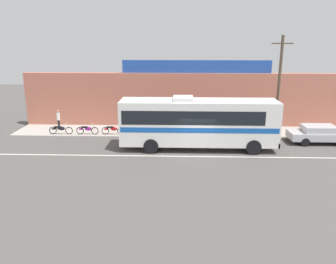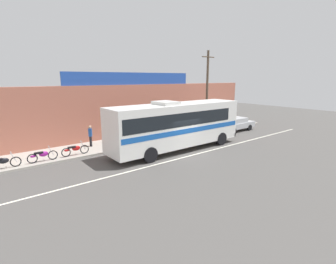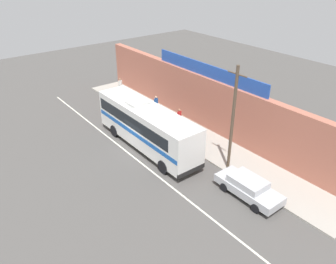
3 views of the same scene
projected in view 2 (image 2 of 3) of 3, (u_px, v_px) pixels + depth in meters
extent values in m
plane|color=#4F4C49|center=(184.00, 153.00, 18.44)|extent=(70.00, 70.00, 0.00)
cube|color=#A8A399|center=(145.00, 139.00, 22.41)|extent=(30.00, 3.60, 0.14)
cube|color=#B26651|center=(132.00, 110.00, 23.56)|extent=(30.00, 0.70, 4.80)
cube|color=#234CAD|center=(134.00, 79.00, 23.08)|extent=(12.93, 0.12, 1.10)
cube|color=silver|center=(192.00, 155.00, 17.83)|extent=(30.00, 0.14, 0.01)
cube|color=white|center=(177.00, 124.00, 18.83)|extent=(11.04, 2.49, 3.10)
cube|color=black|center=(173.00, 118.00, 18.45)|extent=(9.72, 2.51, 0.96)
cube|color=#1956B2|center=(177.00, 128.00, 18.90)|extent=(10.82, 2.51, 0.36)
cube|color=black|center=(225.00, 112.00, 22.06)|extent=(0.04, 2.24, 1.40)
cube|color=black|center=(224.00, 132.00, 22.44)|extent=(0.12, 2.49, 0.36)
cube|color=silver|center=(166.00, 103.00, 17.81)|extent=(1.40, 1.74, 0.24)
cylinder|color=black|center=(201.00, 134.00, 22.31)|extent=(1.04, 0.32, 1.04)
cylinder|color=black|center=(221.00, 139.00, 20.53)|extent=(1.04, 0.32, 1.04)
cylinder|color=black|center=(132.00, 147.00, 18.03)|extent=(1.04, 0.32, 1.04)
cylinder|color=black|center=(150.00, 155.00, 16.25)|extent=(1.04, 0.32, 1.04)
cube|color=#B7BABF|center=(235.00, 125.00, 26.01)|extent=(4.58, 1.79, 0.56)
cube|color=#B7BABF|center=(235.00, 120.00, 25.84)|extent=(2.38, 1.61, 0.48)
cube|color=black|center=(240.00, 120.00, 26.38)|extent=(0.21, 1.50, 0.34)
cylinder|color=black|center=(236.00, 125.00, 27.53)|extent=(0.62, 0.20, 0.62)
cylinder|color=black|center=(249.00, 127.00, 26.23)|extent=(0.62, 0.20, 0.62)
cylinder|color=black|center=(220.00, 128.00, 25.92)|extent=(0.62, 0.20, 0.62)
cylinder|color=black|center=(234.00, 131.00, 24.62)|extent=(0.62, 0.20, 0.62)
cylinder|color=brown|center=(207.00, 92.00, 24.47)|extent=(0.22, 0.22, 7.82)
cylinder|color=brown|center=(208.00, 57.00, 23.76)|extent=(1.60, 0.10, 0.10)
torus|color=black|center=(84.00, 149.00, 17.75)|extent=(0.62, 0.06, 0.62)
torus|color=black|center=(66.00, 152.00, 16.98)|extent=(0.62, 0.06, 0.62)
cylinder|color=silver|center=(83.00, 145.00, 17.64)|extent=(0.34, 0.04, 0.65)
cylinder|color=silver|center=(81.00, 141.00, 17.51)|extent=(0.03, 0.56, 0.03)
ellipsoid|color=red|center=(76.00, 148.00, 17.36)|extent=(0.56, 0.22, 0.34)
cube|color=black|center=(72.00, 147.00, 17.16)|extent=(0.52, 0.20, 0.10)
ellipsoid|color=red|center=(67.00, 150.00, 16.98)|extent=(0.36, 0.14, 0.16)
torus|color=black|center=(16.00, 162.00, 15.13)|extent=(0.62, 0.06, 0.62)
cylinder|color=silver|center=(14.00, 157.00, 15.02)|extent=(0.34, 0.04, 0.65)
cylinder|color=silver|center=(11.00, 152.00, 14.89)|extent=(0.03, 0.56, 0.03)
ellipsoid|color=black|center=(4.00, 161.00, 14.73)|extent=(0.56, 0.22, 0.34)
torus|color=black|center=(53.00, 155.00, 16.42)|extent=(0.62, 0.06, 0.62)
torus|color=black|center=(32.00, 159.00, 15.69)|extent=(0.62, 0.06, 0.62)
cylinder|color=silver|center=(51.00, 151.00, 16.31)|extent=(0.34, 0.04, 0.65)
cylinder|color=silver|center=(49.00, 146.00, 16.18)|extent=(0.03, 0.56, 0.03)
ellipsoid|color=#991E8C|center=(44.00, 154.00, 16.05)|extent=(0.56, 0.22, 0.34)
cube|color=black|center=(39.00, 153.00, 15.86)|extent=(0.52, 0.20, 0.10)
ellipsoid|color=#991E8C|center=(33.00, 156.00, 15.69)|extent=(0.36, 0.14, 0.16)
cylinder|color=black|center=(90.00, 141.00, 19.67)|extent=(0.13, 0.13, 0.81)
cylinder|color=black|center=(91.00, 141.00, 19.53)|extent=(0.13, 0.13, 0.81)
cylinder|color=#23519E|center=(90.00, 132.00, 19.45)|extent=(0.30, 0.30, 0.61)
sphere|color=tan|center=(90.00, 127.00, 19.36)|extent=(0.22, 0.22, 0.22)
cylinder|color=#23519E|center=(89.00, 132.00, 19.60)|extent=(0.08, 0.08, 0.56)
cylinder|color=#23519E|center=(91.00, 133.00, 19.29)|extent=(0.08, 0.08, 0.56)
cylinder|color=brown|center=(132.00, 135.00, 21.88)|extent=(0.13, 0.13, 0.78)
cylinder|color=brown|center=(133.00, 135.00, 21.74)|extent=(0.13, 0.13, 0.78)
cylinder|color=red|center=(132.00, 127.00, 21.67)|extent=(0.30, 0.30, 0.58)
sphere|color=#A37556|center=(132.00, 123.00, 21.58)|extent=(0.21, 0.21, 0.21)
cylinder|color=red|center=(131.00, 127.00, 21.81)|extent=(0.08, 0.08, 0.54)
cylinder|color=red|center=(133.00, 127.00, 21.51)|extent=(0.08, 0.08, 0.54)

